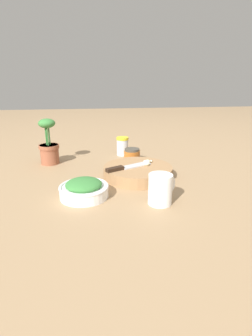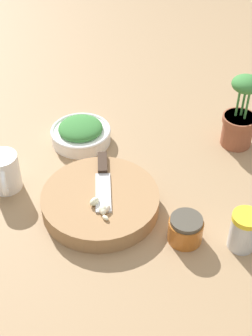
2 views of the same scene
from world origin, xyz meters
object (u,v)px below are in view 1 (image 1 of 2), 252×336
at_px(cutting_board, 138,172).
at_px(garlic_cloves, 147,162).
at_px(chef_knife, 126,167).
at_px(spice_jar, 122,146).
at_px(honey_jar, 132,155).
at_px(potted_herb, 49,146).
at_px(herb_bowl, 84,189).
at_px(coffee_mug, 161,189).

xyz_separation_m(cutting_board, garlic_cloves, (0.02, -0.04, 0.03)).
xyz_separation_m(chef_knife, garlic_cloves, (0.04, -0.09, 0.00)).
height_order(spice_jar, honey_jar, spice_jar).
distance_m(cutting_board, spice_jar, 0.32).
height_order(cutting_board, potted_herb, potted_herb).
distance_m(herb_bowl, honey_jar, 0.42).
distance_m(herb_bowl, spice_jar, 0.51).
bearing_deg(chef_knife, potted_herb, -154.23).
height_order(coffee_mug, potted_herb, potted_herb).
bearing_deg(herb_bowl, garlic_cloves, -53.94).
height_order(cutting_board, garlic_cloves, garlic_cloves).
relative_size(coffee_mug, potted_herb, 0.49).
xyz_separation_m(coffee_mug, potted_herb, (0.46, 0.39, 0.03)).
relative_size(chef_knife, spice_jar, 2.03).
height_order(chef_knife, potted_herb, potted_herb).
height_order(garlic_cloves, spice_jar, spice_jar).
xyz_separation_m(coffee_mug, honey_jar, (0.44, 0.02, -0.02)).
relative_size(chef_knife, garlic_cloves, 3.05).
relative_size(chef_knife, honey_jar, 2.49).
xyz_separation_m(honey_jar, potted_herb, (0.02, 0.37, 0.05)).
distance_m(chef_knife, garlic_cloves, 0.10).
height_order(garlic_cloves, potted_herb, potted_herb).
bearing_deg(honey_jar, herb_bowl, 149.08).
height_order(garlic_cloves, honey_jar, same).
bearing_deg(coffee_mug, spice_jar, 4.72).
height_order(chef_knife, coffee_mug, coffee_mug).
xyz_separation_m(chef_knife, herb_bowl, (-0.14, 0.16, -0.02)).
bearing_deg(coffee_mug, honey_jar, 2.10).
bearing_deg(potted_herb, herb_bowl, -157.90).
distance_m(cutting_board, honey_jar, 0.20).
xyz_separation_m(herb_bowl, honey_jar, (0.36, -0.21, 0.00)).
bearing_deg(herb_bowl, potted_herb, 22.10).
bearing_deg(garlic_cloves, coffee_mug, 176.61).
xyz_separation_m(chef_knife, honey_jar, (0.22, -0.06, -0.02)).
distance_m(spice_jar, honey_jar, 0.12).
bearing_deg(spice_jar, potted_herb, 105.14).
distance_m(spice_jar, coffee_mug, 0.55).
bearing_deg(cutting_board, coffee_mug, -173.55).
bearing_deg(spice_jar, honey_jar, -165.48).
height_order(spice_jar, coffee_mug, coffee_mug).
relative_size(garlic_cloves, honey_jar, 0.82).
relative_size(garlic_cloves, herb_bowl, 0.38).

